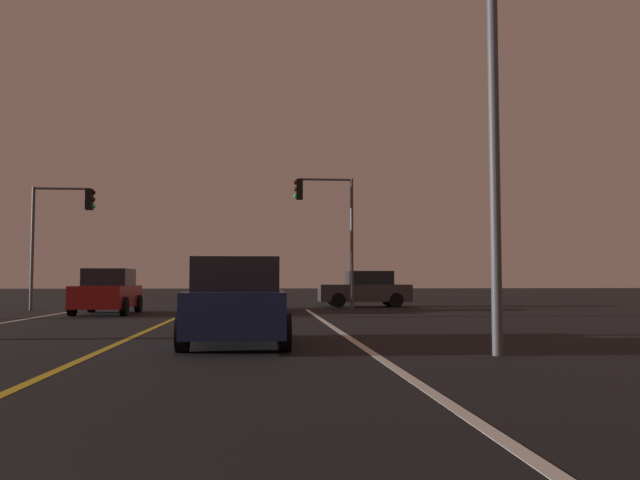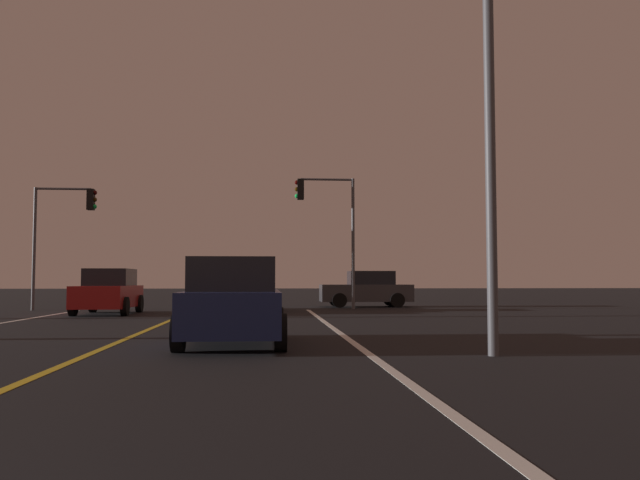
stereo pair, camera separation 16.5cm
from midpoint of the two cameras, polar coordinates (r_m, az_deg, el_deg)
The scene contains 9 objects.
lane_edge_right at distance 12.13m, azimuth 3.80°, elevation -9.46°, with size 0.16×32.98×0.01m, color silver.
lane_center_divider at distance 12.35m, azimuth -19.05°, elevation -9.17°, with size 0.16×32.98×0.01m, color gold.
car_lead_same_lane at distance 13.21m, azimuth -7.50°, elevation -5.38°, with size 2.02×4.30×1.70m.
car_oncoming at distance 26.22m, azimuth -17.94°, elevation -4.28°, with size 2.02×4.30×1.70m.
car_ahead_far at distance 27.94m, azimuth -6.28°, elevation -4.36°, with size 2.02×4.30×1.70m.
car_crossing_side at distance 31.72m, azimuth 3.78°, elevation -4.26°, with size 4.30×2.02×1.70m.
traffic_light_near_right at distance 29.18m, azimuth 0.28°, elevation 2.35°, with size 2.64×0.36×5.75m.
traffic_light_near_left at distance 30.25m, azimuth -21.36°, elevation 1.69°, with size 2.63×0.36×5.22m.
street_lamp_right_near at distance 12.20m, azimuth 11.57°, elevation 16.83°, with size 2.62×0.44×8.69m.
Camera 1 is at (2.87, -1.43, 1.27)m, focal length 37.26 mm.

